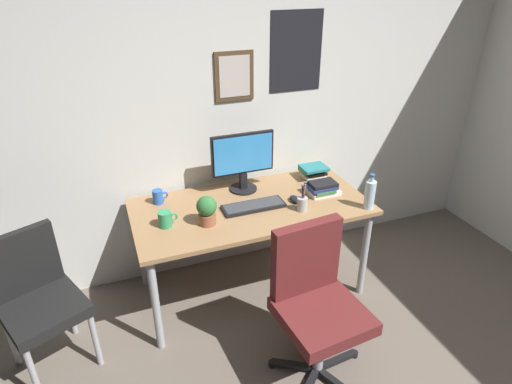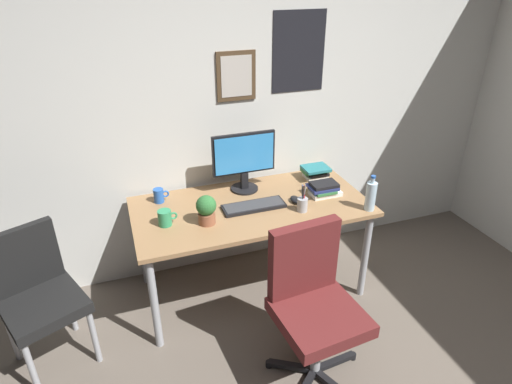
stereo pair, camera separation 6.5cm
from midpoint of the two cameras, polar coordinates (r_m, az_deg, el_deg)
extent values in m
cube|color=silver|center=(3.23, -0.28, 11.65)|extent=(4.40, 0.08, 2.60)
cube|color=#4C3823|center=(3.10, -2.02, 15.01)|extent=(0.28, 0.02, 0.34)
cube|color=beige|center=(3.09, -1.96, 14.97)|extent=(0.22, 0.00, 0.28)
cube|color=black|center=(3.24, 6.25, 17.86)|extent=(0.40, 0.01, 0.56)
cube|color=#936D47|center=(3.00, -0.01, -1.95)|extent=(1.61, 0.79, 0.03)
cylinder|color=#9EA0A5|center=(2.81, -12.57, -14.13)|extent=(0.05, 0.05, 0.70)
cylinder|color=#9EA0A5|center=(3.24, 14.74, -8.10)|extent=(0.05, 0.05, 0.70)
cylinder|color=#9EA0A5|center=(3.35, -14.22, -6.70)|extent=(0.05, 0.05, 0.70)
cylinder|color=#9EA0A5|center=(3.71, 9.19, -2.47)|extent=(0.05, 0.05, 0.70)
cube|color=#591E1E|center=(2.53, 9.11, -15.93)|extent=(0.50, 0.50, 0.08)
cube|color=#591E1E|center=(2.49, 7.06, -8.69)|extent=(0.42, 0.11, 0.45)
cylinder|color=#9EA0A5|center=(2.71, 8.69, -19.76)|extent=(0.07, 0.07, 0.42)
cube|color=black|center=(2.90, 10.93, -21.11)|extent=(0.28, 0.07, 0.03)
cylinder|color=black|center=(2.97, 13.27, -20.28)|extent=(0.04, 0.04, 0.04)
cube|color=black|center=(2.93, 7.72, -20.09)|extent=(0.10, 0.28, 0.03)
cylinder|color=black|center=(3.03, 7.06, -18.35)|extent=(0.04, 0.04, 0.04)
cube|color=black|center=(2.85, 5.40, -21.84)|extent=(0.26, 0.18, 0.03)
cylinder|color=black|center=(2.87, 2.39, -21.68)|extent=(0.04, 0.04, 0.04)
cube|color=black|center=(2.79, 10.82, -23.63)|extent=(0.15, 0.27, 0.03)
cube|color=black|center=(2.86, -25.55, -13.35)|extent=(0.55, 0.55, 0.07)
cube|color=black|center=(2.88, -27.78, -7.75)|extent=(0.39, 0.21, 0.40)
cylinder|color=#9EA0A5|center=(2.86, -26.76, -20.22)|extent=(0.05, 0.05, 0.41)
cylinder|color=#9EA0A5|center=(2.92, -19.90, -17.46)|extent=(0.05, 0.05, 0.41)
cylinder|color=#9EA0A5|center=(3.13, -28.95, -16.09)|extent=(0.05, 0.05, 0.41)
cylinder|color=#9EA0A5|center=(3.18, -22.72, -13.69)|extent=(0.05, 0.05, 0.41)
cylinder|color=black|center=(3.19, -0.95, 0.47)|extent=(0.20, 0.20, 0.01)
cube|color=black|center=(3.16, -0.96, 1.56)|extent=(0.05, 0.04, 0.12)
cube|color=black|center=(3.08, -1.02, 5.11)|extent=(0.46, 0.02, 0.30)
cube|color=#338CD8|center=(3.06, -0.90, 4.98)|extent=(0.43, 0.00, 0.27)
cube|color=black|center=(2.95, 0.34, -1.89)|extent=(0.43, 0.15, 0.02)
cube|color=#38383A|center=(2.94, 0.34, -1.67)|extent=(0.41, 0.13, 0.00)
ellipsoid|color=black|center=(3.03, 5.83, -1.02)|extent=(0.06, 0.11, 0.04)
cylinder|color=silver|center=(2.99, 15.46, -0.56)|extent=(0.07, 0.07, 0.20)
cylinder|color=silver|center=(2.94, 15.75, 1.50)|extent=(0.03, 0.03, 0.04)
cylinder|color=#2659B2|center=(2.93, 15.81, 1.93)|extent=(0.03, 0.03, 0.01)
cylinder|color=#2659B2|center=(3.07, -12.10, -0.47)|extent=(0.07, 0.07, 0.10)
torus|color=#2659B2|center=(3.07, -11.25, -0.25)|extent=(0.05, 0.01, 0.05)
cylinder|color=#2D8C59|center=(2.79, -11.27, -3.37)|extent=(0.09, 0.09, 0.10)
torus|color=#2D8C59|center=(2.80, -10.17, -3.10)|extent=(0.05, 0.01, 0.05)
cylinder|color=brown|center=(2.78, -5.82, -3.43)|extent=(0.11, 0.11, 0.07)
sphere|color=#2D6B33|center=(2.73, -5.91, -1.77)|extent=(0.13, 0.13, 0.13)
ellipsoid|color=#287A38|center=(2.74, -6.66, -1.39)|extent=(0.07, 0.08, 0.02)
ellipsoid|color=#287A38|center=(2.76, -5.44, -1.21)|extent=(0.07, 0.08, 0.02)
ellipsoid|color=#287A38|center=(2.70, -6.30, -2.06)|extent=(0.08, 0.07, 0.02)
cylinder|color=#9EA0A5|center=(2.91, 6.76, -1.67)|extent=(0.07, 0.07, 0.09)
cylinder|color=#263FBF|center=(2.88, 6.77, -0.30)|extent=(0.01, 0.01, 0.13)
cylinder|color=red|center=(2.88, 7.03, -0.29)|extent=(0.01, 0.01, 0.13)
cylinder|color=black|center=(2.87, 6.83, -0.38)|extent=(0.01, 0.01, 0.13)
cylinder|color=#9EA0A5|center=(2.88, 7.03, -0.21)|extent=(0.01, 0.03, 0.14)
cylinder|color=#9EA0A5|center=(2.87, 6.74, -0.26)|extent=(0.01, 0.02, 0.14)
cube|color=silver|center=(3.40, 8.36, 2.09)|extent=(0.17, 0.12, 0.02)
cube|color=black|center=(3.40, 8.63, 2.45)|extent=(0.15, 0.12, 0.02)
cube|color=#33723F|center=(3.40, 8.39, 2.95)|extent=(0.21, 0.12, 0.03)
cube|color=#26727A|center=(3.36, 8.43, 3.11)|extent=(0.20, 0.16, 0.02)
cube|color=silver|center=(3.15, 9.69, -0.13)|extent=(0.22, 0.13, 0.03)
cube|color=#33723F|center=(3.14, 9.36, 0.31)|extent=(0.16, 0.16, 0.02)
cube|color=navy|center=(3.13, 9.33, 0.65)|extent=(0.20, 0.16, 0.02)
cube|color=black|center=(3.12, 9.55, 0.98)|extent=(0.19, 0.13, 0.02)
camera|label=1|loc=(0.03, -89.35, 0.35)|focal=30.39mm
camera|label=2|loc=(0.03, 90.65, -0.35)|focal=30.39mm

